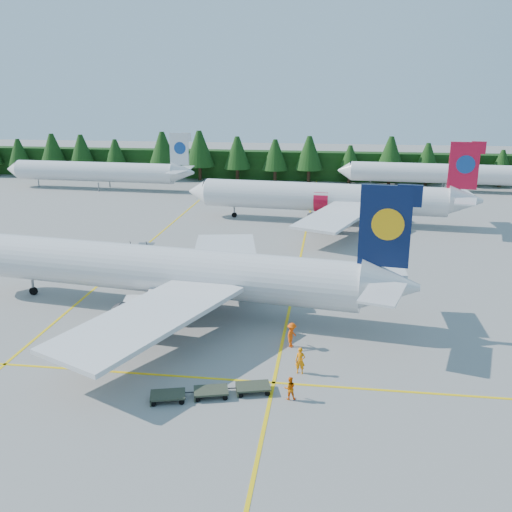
# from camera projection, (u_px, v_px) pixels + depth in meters

# --- Properties ---
(ground) EXTENTS (320.00, 320.00, 0.00)m
(ground) POSITION_uv_depth(u_px,v_px,m) (208.00, 341.00, 45.99)
(ground) COLOR gray
(ground) RESTS_ON ground
(taxi_stripe_a) EXTENTS (0.25, 120.00, 0.01)m
(taxi_stripe_a) POSITION_uv_depth(u_px,v_px,m) (128.00, 261.00, 66.77)
(taxi_stripe_a) COLOR yellow
(taxi_stripe_a) RESTS_ON ground
(taxi_stripe_b) EXTENTS (0.25, 120.00, 0.01)m
(taxi_stripe_b) POSITION_uv_depth(u_px,v_px,m) (298.00, 268.00, 64.17)
(taxi_stripe_b) COLOR yellow
(taxi_stripe_b) RESTS_ON ground
(taxi_stripe_cross) EXTENTS (80.00, 0.25, 0.01)m
(taxi_stripe_cross) POSITION_uv_depth(u_px,v_px,m) (189.00, 377.00, 40.29)
(taxi_stripe_cross) COLOR yellow
(taxi_stripe_cross) RESTS_ON ground
(treeline_hedge) EXTENTS (220.00, 4.00, 6.00)m
(treeline_hedge) POSITION_uv_depth(u_px,v_px,m) (289.00, 165.00, 122.87)
(treeline_hedge) COLOR black
(treeline_hedge) RESTS_ON ground
(airliner_navy) EXTENTS (42.49, 34.75, 12.39)m
(airliner_navy) POSITION_uv_depth(u_px,v_px,m) (153.00, 270.00, 51.65)
(airliner_navy) COLOR silver
(airliner_navy) RESTS_ON ground
(airliner_red) EXTENTS (42.21, 34.59, 12.28)m
(airliner_red) POSITION_uv_depth(u_px,v_px,m) (318.00, 197.00, 84.62)
(airliner_red) COLOR silver
(airliner_red) RESTS_ON ground
(airliner_far_left) EXTENTS (38.24, 5.85, 11.11)m
(airliner_far_left) POSITION_uv_depth(u_px,v_px,m) (89.00, 171.00, 111.47)
(airliner_far_left) COLOR silver
(airliner_far_left) RESTS_ON ground
(airliner_far_right) EXTENTS (37.74, 6.34, 10.97)m
(airliner_far_right) POSITION_uv_depth(u_px,v_px,m) (429.00, 173.00, 109.72)
(airliner_far_right) COLOR silver
(airliner_far_right) RESTS_ON ground
(airstairs) EXTENTS (4.04, 5.48, 3.48)m
(airstairs) POSITION_uv_depth(u_px,v_px,m) (140.00, 277.00, 58.71)
(airstairs) COLOR silver
(airstairs) RESTS_ON ground
(service_truck) EXTENTS (5.71, 2.86, 2.63)m
(service_truck) POSITION_uv_depth(u_px,v_px,m) (157.00, 305.00, 49.84)
(service_truck) COLOR white
(service_truck) RESTS_ON ground
(dolly_train) EXTENTS (7.93, 3.78, 0.13)m
(dolly_train) POSITION_uv_depth(u_px,v_px,m) (211.00, 390.00, 37.71)
(dolly_train) COLOR #333B2A
(dolly_train) RESTS_ON ground
(crew_a) EXTENTS (0.75, 0.53, 1.96)m
(crew_a) POSITION_uv_depth(u_px,v_px,m) (300.00, 361.00, 40.55)
(crew_a) COLOR orange
(crew_a) RESTS_ON ground
(crew_b) EXTENTS (0.88, 0.74, 1.59)m
(crew_b) POSITION_uv_depth(u_px,v_px,m) (290.00, 388.00, 37.27)
(crew_b) COLOR #FB6B05
(crew_b) RESTS_ON ground
(crew_c) EXTENTS (0.80, 0.97, 2.01)m
(crew_c) POSITION_uv_depth(u_px,v_px,m) (292.00, 335.00, 44.64)
(crew_c) COLOR #FF4B05
(crew_c) RESTS_ON ground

